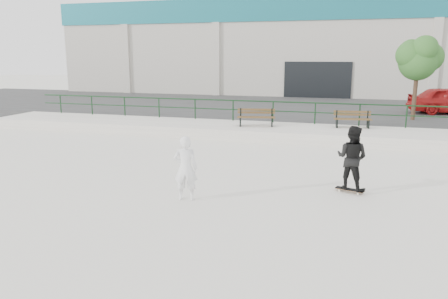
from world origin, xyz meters
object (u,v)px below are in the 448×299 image
(tree, at_px, (419,57))
(seated_skater, at_px, (186,168))
(bench_left, at_px, (256,117))
(skateboard, at_px, (350,190))
(bench_right, at_px, (352,119))
(standing_skater, at_px, (352,158))

(tree, bearing_deg, seated_skater, -117.52)
(bench_left, bearing_deg, skateboard, -72.18)
(bench_right, bearing_deg, tree, 40.67)
(tree, distance_m, seated_skater, 15.39)
(bench_left, bearing_deg, standing_skater, -72.18)
(bench_right, bearing_deg, standing_skater, -97.82)
(bench_left, xyz_separation_m, tree, (7.18, 4.12, 2.69))
(standing_skater, height_order, seated_skater, standing_skater)
(skateboard, bearing_deg, bench_right, 108.58)
(skateboard, height_order, seated_skater, seated_skater)
(bench_right, height_order, standing_skater, standing_skater)
(bench_right, relative_size, standing_skater, 0.96)
(seated_skater, bearing_deg, standing_skater, -168.47)
(skateboard, xyz_separation_m, seated_skater, (-4.10, -1.86, 0.77))
(bench_left, distance_m, skateboard, 8.63)
(bench_right, relative_size, tree, 0.41)
(bench_right, distance_m, standing_skater, 8.23)
(bench_left, height_order, seated_skater, seated_skater)
(standing_skater, bearing_deg, bench_right, -68.68)
(bench_right, xyz_separation_m, tree, (2.94, 3.35, 2.71))
(bench_right, distance_m, skateboard, 8.27)
(tree, distance_m, standing_skater, 12.22)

